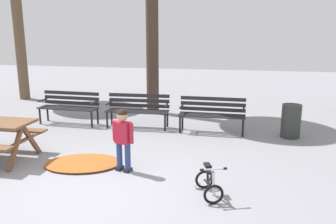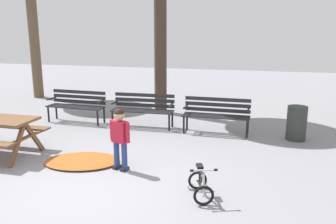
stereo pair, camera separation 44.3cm
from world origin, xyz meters
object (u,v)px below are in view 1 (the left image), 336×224
object	(u,v)px
park_bench_left	(138,108)
kids_bicycle	(209,183)
child_standing	(123,135)
trash_bin	(291,121)
park_bench_right	(212,112)
park_bench_far_left	(69,105)

from	to	relation	value
park_bench_left	kids_bicycle	size ratio (longest dim) A/B	2.57
child_standing	trash_bin	bearing A→B (deg)	40.79
park_bench_left	kids_bicycle	xyz separation A→B (m)	(2.15, -3.51, -0.31)
park_bench_right	child_standing	world-z (taller)	child_standing
park_bench_far_left	park_bench_right	size ratio (longest dim) A/B	1.01
park_bench_far_left	kids_bicycle	bearing A→B (deg)	-40.68
child_standing	kids_bicycle	size ratio (longest dim) A/B	1.79
park_bench_left	park_bench_right	world-z (taller)	same
child_standing	trash_bin	distance (m)	4.17
park_bench_far_left	kids_bicycle	size ratio (longest dim) A/B	2.56
child_standing	kids_bicycle	world-z (taller)	child_standing
trash_bin	park_bench_right	bearing A→B (deg)	178.01
park_bench_far_left	child_standing	bearing A→B (deg)	-48.68
park_bench_right	park_bench_far_left	bearing A→B (deg)	179.45
park_bench_left	trash_bin	xyz separation A→B (m)	(3.74, -0.13, -0.12)
park_bench_left	kids_bicycle	world-z (taller)	park_bench_left
park_bench_right	trash_bin	bearing A→B (deg)	-1.99
park_bench_far_left	trash_bin	xyz separation A→B (m)	(5.63, -0.10, -0.12)
park_bench_left	trash_bin	distance (m)	3.74
park_bench_right	trash_bin	xyz separation A→B (m)	(1.83, -0.06, -0.12)
child_standing	park_bench_right	bearing A→B (deg)	64.66
park_bench_left	park_bench_right	size ratio (longest dim) A/B	1.01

